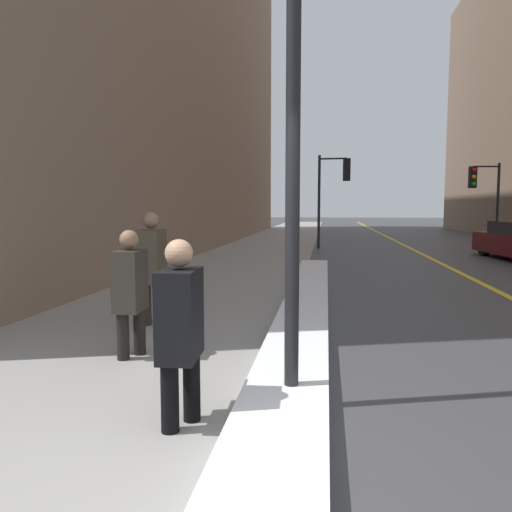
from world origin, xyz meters
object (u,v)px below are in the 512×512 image
(lamp_post, at_px, (294,42))
(pedestrian_with_shoulder_bag, at_px, (131,288))
(traffic_light_near, at_px, (336,181))
(pedestrian_in_glasses, at_px, (180,324))
(traffic_light_far, at_px, (482,187))
(pedestrian_nearside, at_px, (152,262))

(lamp_post, distance_m, pedestrian_with_shoulder_bag, 3.14)
(traffic_light_near, distance_m, pedestrian_in_glasses, 17.25)
(lamp_post, bearing_deg, traffic_light_far, 69.66)
(pedestrian_with_shoulder_bag, bearing_deg, lamp_post, 54.98)
(pedestrian_in_glasses, height_order, pedestrian_with_shoulder_bag, pedestrian_in_glasses)
(lamp_post, relative_size, traffic_light_near, 1.33)
(pedestrian_nearside, bearing_deg, lamp_post, 35.66)
(traffic_light_far, bearing_deg, lamp_post, 61.64)
(pedestrian_in_glasses, bearing_deg, pedestrian_nearside, -159.64)
(traffic_light_near, distance_m, pedestrian_with_shoulder_bag, 15.74)
(pedestrian_in_glasses, bearing_deg, traffic_light_far, 154.99)
(lamp_post, xyz_separation_m, pedestrian_in_glasses, (-0.82, -0.47, -2.20))
(lamp_post, xyz_separation_m, traffic_light_far, (6.74, 18.17, -0.45))
(pedestrian_with_shoulder_bag, bearing_deg, pedestrian_in_glasses, 29.98)
(pedestrian_with_shoulder_bag, height_order, pedestrian_nearside, pedestrian_nearside)
(lamp_post, bearing_deg, pedestrian_with_shoulder_bag, 147.93)
(pedestrian_with_shoulder_bag, relative_size, pedestrian_nearside, 0.89)
(pedestrian_in_glasses, xyz_separation_m, pedestrian_with_shoulder_bag, (-1.08, 1.66, -0.01))
(pedestrian_nearside, bearing_deg, pedestrian_in_glasses, 20.36)
(lamp_post, xyz_separation_m, traffic_light_near, (0.63, 16.60, -0.26))
(lamp_post, xyz_separation_m, pedestrian_nearside, (-2.22, 2.78, -2.11))
(traffic_light_near, xyz_separation_m, pedestrian_in_glasses, (-1.45, -17.08, -1.94))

